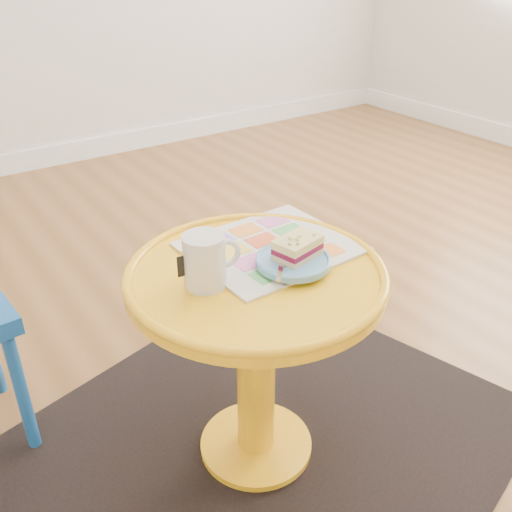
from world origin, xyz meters
TOP-DOWN VIEW (x-y plane):
  - floor at (0.00, 0.00)m, footprint 4.00×4.00m
  - room_walls at (-0.99, 0.99)m, footprint 4.00×4.00m
  - rug at (-0.78, -0.45)m, footprint 1.54×1.39m
  - side_table at (-0.78, -0.45)m, footprint 0.57×0.57m
  - newspaper at (-0.69, -0.38)m, footprint 0.38×0.33m
  - mug at (-0.90, -0.43)m, footprint 0.13×0.09m
  - plate at (-0.71, -0.48)m, footprint 0.16×0.16m
  - cake_slice at (-0.70, -0.48)m, footprint 0.12×0.09m
  - fork at (-0.74, -0.48)m, footprint 0.11×0.12m

SIDE VIEW (x-z plane):
  - floor at x=0.00m, z-range 0.00..0.00m
  - rug at x=-0.78m, z-range 0.00..0.01m
  - room_walls at x=-0.99m, z-range -1.94..2.06m
  - side_table at x=-0.78m, z-range 0.12..0.66m
  - newspaper at x=-0.69m, z-range 0.54..0.55m
  - plate at x=-0.71m, z-range 0.55..0.57m
  - fork at x=-0.74m, z-range 0.57..0.57m
  - cake_slice at x=-0.70m, z-range 0.57..0.61m
  - mug at x=-0.90m, z-range 0.55..0.66m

